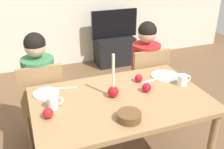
% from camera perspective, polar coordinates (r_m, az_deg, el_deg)
% --- Properties ---
extents(dining_table, '(1.40, 0.90, 0.75)m').
position_cam_1_polar(dining_table, '(2.13, 1.89, -7.14)').
color(dining_table, '#99754C').
rests_on(dining_table, ground).
extents(chair_left, '(0.40, 0.40, 0.90)m').
position_cam_1_polar(chair_left, '(2.61, -15.05, -5.32)').
color(chair_left, '#99754C').
rests_on(chair_left, ground).
extents(chair_right, '(0.40, 0.40, 0.90)m').
position_cam_1_polar(chair_right, '(2.89, 7.43, -1.42)').
color(chair_right, '#99754C').
rests_on(chair_right, ground).
extents(person_left_child, '(0.30, 0.30, 1.17)m').
position_cam_1_polar(person_left_child, '(2.61, -15.28, -3.89)').
color(person_left_child, '#33384C').
rests_on(person_left_child, ground).
extents(person_right_child, '(0.30, 0.30, 1.17)m').
position_cam_1_polar(person_right_child, '(2.89, 7.21, -0.13)').
color(person_right_child, '#33384C').
rests_on(person_right_child, ground).
extents(tv_stand, '(0.64, 0.40, 0.48)m').
position_cam_1_polar(tv_stand, '(4.52, 0.53, 5.31)').
color(tv_stand, black).
rests_on(tv_stand, ground).
extents(tv, '(0.79, 0.05, 0.46)m').
position_cam_1_polar(tv, '(4.37, 0.55, 11.09)').
color(tv, black).
rests_on(tv, tv_stand).
extents(candle_centerpiece, '(0.09, 0.09, 0.37)m').
position_cam_1_polar(candle_centerpiece, '(2.07, 0.28, -3.11)').
color(candle_centerpiece, red).
rests_on(candle_centerpiece, dining_table).
extents(plate_left, '(0.21, 0.21, 0.01)m').
position_cam_1_polar(plate_left, '(2.21, -14.31, -4.05)').
color(plate_left, white).
rests_on(plate_left, dining_table).
extents(plate_right, '(0.25, 0.25, 0.01)m').
position_cam_1_polar(plate_right, '(2.48, 11.51, -0.28)').
color(plate_right, white).
rests_on(plate_right, dining_table).
extents(mug_left, '(0.12, 0.08, 0.10)m').
position_cam_1_polar(mug_left, '(1.99, -12.84, -6.01)').
color(mug_left, white).
rests_on(mug_left, dining_table).
extents(mug_right, '(0.13, 0.09, 0.09)m').
position_cam_1_polar(mug_right, '(2.34, 15.29, -1.15)').
color(mug_right, white).
rests_on(mug_right, dining_table).
extents(fork_left, '(0.18, 0.05, 0.01)m').
position_cam_1_polar(fork_left, '(2.26, -10.03, -2.92)').
color(fork_left, silver).
rests_on(fork_left, dining_table).
extents(fork_right, '(0.18, 0.04, 0.01)m').
position_cam_1_polar(fork_right, '(2.37, 8.39, -1.36)').
color(fork_right, silver).
rests_on(fork_right, dining_table).
extents(bowl_walnuts, '(0.17, 0.17, 0.06)m').
position_cam_1_polar(bowl_walnuts, '(1.83, 3.79, -9.17)').
color(bowl_walnuts, brown).
rests_on(bowl_walnuts, dining_table).
extents(apple_near_candle, '(0.08, 0.08, 0.08)m').
position_cam_1_polar(apple_near_candle, '(1.89, -13.92, -8.24)').
color(apple_near_candle, red).
rests_on(apple_near_candle, dining_table).
extents(apple_by_left_plate, '(0.07, 0.07, 0.07)m').
position_cam_1_polar(apple_by_left_plate, '(2.33, 5.88, -0.80)').
color(apple_by_left_plate, red).
rests_on(apple_by_left_plate, dining_table).
extents(apple_by_right_mug, '(0.08, 0.08, 0.08)m').
position_cam_1_polar(apple_by_right_mug, '(2.18, 7.61, -2.85)').
color(apple_by_right_mug, red).
rests_on(apple_by_right_mug, dining_table).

